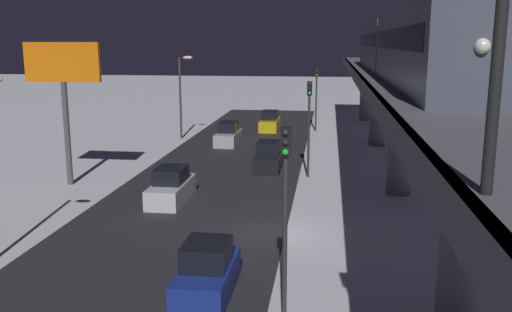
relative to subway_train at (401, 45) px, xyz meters
name	(u,v)px	position (x,y,z in m)	size (l,w,h in m)	color
ground_plane	(265,233)	(7.09, 10.00, -8.72)	(240.00, 240.00, 0.00)	white
avenue_asphalt	(173,229)	(11.60, 10.00, -8.71)	(11.00, 95.42, 0.01)	#28282D
elevated_railway	(424,110)	(0.09, 10.00, -2.71)	(5.00, 95.42, 6.94)	slate
subway_train	(401,45)	(0.00, 0.00, 0.00)	(2.94, 36.87, 3.40)	#4C5160
sedan_black	(269,158)	(8.40, -3.51, -7.93)	(1.91, 4.50, 1.97)	black
sedan_blue	(207,273)	(8.40, 16.70, -7.92)	(1.80, 4.07, 1.97)	navy
sedan_silver	(228,135)	(13.00, -12.75, -7.92)	(1.80, 4.76, 1.97)	#B2B2B7
sedan_yellow	(270,122)	(10.20, -21.18, -7.92)	(1.80, 4.77, 1.97)	gold
sedan_white	(171,187)	(13.00, 5.34, -7.92)	(1.80, 4.60, 1.97)	silver
traffic_light_near	(285,197)	(5.50, 18.32, -4.52)	(0.32, 0.44, 6.40)	#2D2D2D
traffic_light_mid	(309,115)	(5.50, -1.33, -4.52)	(0.32, 0.44, 6.40)	#2D2D2D
traffic_light_far	(316,90)	(5.50, -20.97, -4.52)	(0.32, 0.44, 6.40)	#2D2D2D
commercial_billboard	(63,77)	(20.44, 2.53, -1.89)	(4.80, 0.36, 8.90)	#4C4C51
street_lamp_far	(182,87)	(17.67, -15.00, -3.90)	(1.35, 0.44, 7.65)	#38383D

